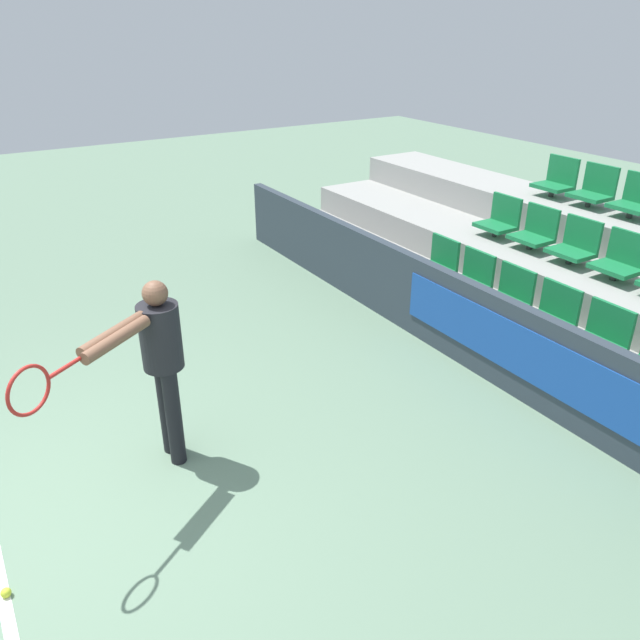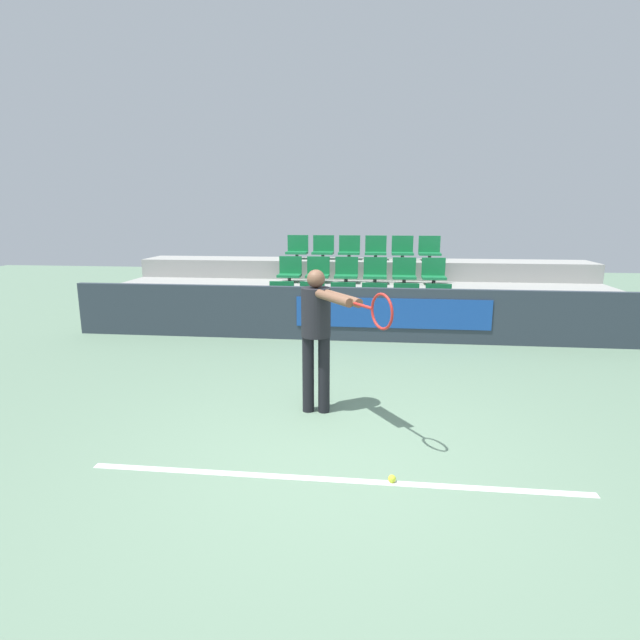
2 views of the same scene
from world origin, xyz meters
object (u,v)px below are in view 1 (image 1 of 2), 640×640
(stadium_chair_7, at_px, (536,231))
(stadium_chair_9, at_px, (621,260))
(stadium_chair_4, at_px, (602,336))
(stadium_chair_1, at_px, (472,277))
(stadium_chair_3, at_px, (553,313))
(stadium_chair_12, at_px, (557,180))
(stadium_chair_14, at_px, (636,200))
(tennis_player, at_px, (156,357))
(stadium_chair_2, at_px, (510,294))
(stadium_chair_6, at_px, (500,219))
(stadium_chair_0, at_px, (439,262))
(tennis_ball, at_px, (6,593))
(stadium_chair_8, at_px, (576,245))
(stadium_chair_13, at_px, (594,189))

(stadium_chair_7, relative_size, stadium_chair_9, 1.00)
(stadium_chair_4, bearing_deg, stadium_chair_1, 180.00)
(stadium_chair_3, xyz_separation_m, stadium_chair_12, (-1.75, 2.01, 0.77))
(stadium_chair_4, height_order, stadium_chair_7, stadium_chair_7)
(stadium_chair_3, relative_size, stadium_chair_9, 1.00)
(stadium_chair_1, distance_m, stadium_chair_3, 1.17)
(stadium_chair_14, height_order, tennis_player, stadium_chair_14)
(stadium_chair_2, height_order, stadium_chair_6, stadium_chair_6)
(stadium_chair_6, distance_m, stadium_chair_9, 1.75)
(stadium_chair_0, distance_m, stadium_chair_12, 2.15)
(stadium_chair_9, bearing_deg, stadium_chair_4, -59.81)
(stadium_chair_12, bearing_deg, tennis_player, -78.77)
(stadium_chair_14, bearing_deg, stadium_chair_1, -106.22)
(stadium_chair_12, bearing_deg, tennis_ball, -75.11)
(stadium_chair_7, height_order, stadium_chair_8, same)
(stadium_chair_7, bearing_deg, tennis_ball, -77.82)
(stadium_chair_7, bearing_deg, tennis_player, -83.10)
(stadium_chair_3, xyz_separation_m, stadium_chair_13, (-1.17, 2.01, 0.77))
(stadium_chair_12, xyz_separation_m, tennis_ball, (1.95, -7.33, -1.35))
(stadium_chair_8, relative_size, stadium_chair_12, 1.00)
(stadium_chair_3, height_order, stadium_chair_13, stadium_chair_13)
(stadium_chair_6, xyz_separation_m, stadium_chair_8, (1.17, 0.00, 0.00))
(stadium_chair_3, relative_size, stadium_chair_6, 1.00)
(stadium_chair_12, bearing_deg, stadium_chair_6, -90.00)
(stadium_chair_14, bearing_deg, stadium_chair_9, -59.81)
(tennis_player, bearing_deg, stadium_chair_14, 55.98)
(stadium_chair_9, bearing_deg, tennis_player, -96.51)
(stadium_chair_8, height_order, stadium_chair_14, stadium_chair_14)
(stadium_chair_0, distance_m, stadium_chair_4, 2.33)
(stadium_chair_2, height_order, stadium_chair_3, same)
(stadium_chair_8, bearing_deg, tennis_ball, -82.95)
(stadium_chair_2, height_order, tennis_player, tennis_player)
(stadium_chair_13, bearing_deg, stadium_chair_12, 180.00)
(stadium_chair_3, bearing_deg, stadium_chair_4, 0.00)
(stadium_chair_9, bearing_deg, stadium_chair_3, -90.00)
(stadium_chair_0, distance_m, stadium_chair_9, 2.05)
(stadium_chair_4, height_order, stadium_chair_14, stadium_chair_14)
(stadium_chair_12, relative_size, tennis_player, 0.32)
(stadium_chair_8, bearing_deg, stadium_chair_9, 0.00)
(stadium_chair_13, distance_m, stadium_chair_14, 0.58)
(stadium_chair_2, relative_size, stadium_chair_12, 1.00)
(stadium_chair_7, height_order, stadium_chair_9, same)
(stadium_chair_3, bearing_deg, stadium_chair_2, 180.00)
(stadium_chair_0, bearing_deg, stadium_chair_1, 0.00)
(stadium_chair_1, xyz_separation_m, stadium_chair_2, (0.58, 0.00, 0.00))
(stadium_chair_4, xyz_separation_m, tennis_ball, (-0.38, -5.33, -0.57))
(stadium_chair_12, bearing_deg, stadium_chair_4, -40.67)
(stadium_chair_8, bearing_deg, stadium_chair_2, -90.00)
(stadium_chair_3, distance_m, stadium_chair_14, 2.23)
(stadium_chair_3, xyz_separation_m, tennis_player, (-0.57, -3.96, 0.39))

